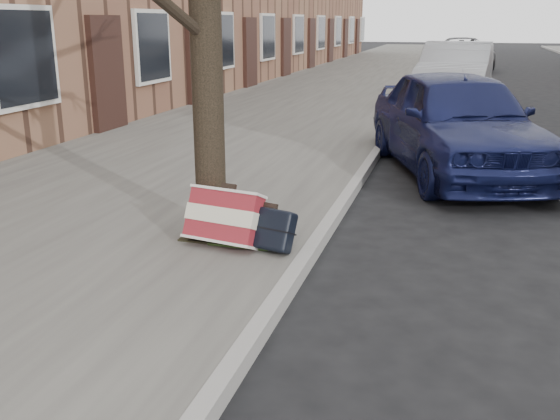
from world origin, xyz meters
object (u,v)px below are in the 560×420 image
(suitcase_navy, at_px, (266,228))
(car_near_mid, at_px, (456,73))
(car_near_front, at_px, (457,122))
(suitcase_red, at_px, (224,217))

(suitcase_navy, distance_m, car_near_mid, 11.71)
(car_near_front, bearing_deg, suitcase_navy, -130.09)
(car_near_mid, bearing_deg, suitcase_navy, -92.49)
(suitcase_red, relative_size, suitcase_navy, 1.32)
(suitcase_navy, distance_m, car_near_front, 4.19)
(suitcase_red, xyz_separation_m, car_near_front, (1.88, 3.88, 0.33))
(car_near_front, height_order, car_near_mid, car_near_mid)
(car_near_mid, bearing_deg, car_near_front, -84.88)
(suitcase_navy, bearing_deg, suitcase_red, -166.98)
(suitcase_red, bearing_deg, suitcase_navy, 8.97)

